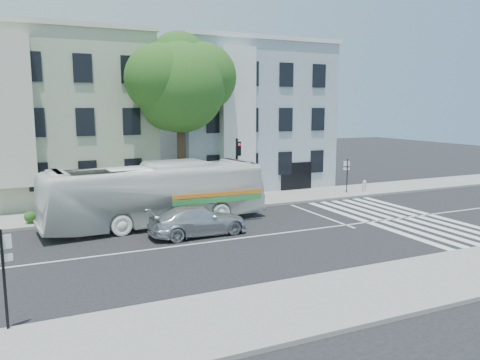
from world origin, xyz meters
TOP-DOWN VIEW (x-y plane):
  - ground at (0.00, 0.00)m, footprint 120.00×120.00m
  - sidewalk_far at (0.00, 8.00)m, footprint 80.00×4.00m
  - sidewalk_near at (0.00, -8.00)m, footprint 80.00×4.00m
  - building_left at (-7.00, 15.00)m, footprint 12.00×10.00m
  - building_right at (7.00, 15.00)m, footprint 12.00×10.00m
  - street_tree at (0.06, 8.74)m, footprint 7.30×5.90m
  - bus at (-2.71, 4.33)m, footprint 4.02×12.30m
  - sedan at (-1.41, 1.43)m, footprint 2.19×5.02m
  - hedge at (-4.75, 6.80)m, footprint 8.46×2.82m
  - traffic_signal at (3.03, 6.59)m, footprint 0.46×0.54m
  - fire_hydrant at (13.61, 7.25)m, footprint 0.47×0.27m
  - near_sign_pole at (-9.68, -6.06)m, footprint 0.50×0.24m
  - far_sign_pole at (12.10, 7.40)m, footprint 0.42×0.24m

SIDE VIEW (x-z plane):
  - ground at x=0.00m, z-range 0.00..0.00m
  - sidewalk_far at x=0.00m, z-range 0.00..0.15m
  - sidewalk_near at x=0.00m, z-range 0.00..0.15m
  - hedge at x=-4.75m, z-range 0.15..0.85m
  - fire_hydrant at x=13.61m, z-range 0.16..0.99m
  - sedan at x=-1.41m, z-range 0.00..1.44m
  - bus at x=-2.71m, z-range 0.00..3.36m
  - far_sign_pole at x=12.10m, z-range 0.48..2.94m
  - near_sign_pole at x=-9.68m, z-range 0.50..3.36m
  - traffic_signal at x=3.03m, z-range 0.64..5.01m
  - building_left at x=-7.00m, z-range 0.00..11.00m
  - building_right at x=7.00m, z-range 0.00..11.00m
  - street_tree at x=0.06m, z-range 2.28..13.38m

